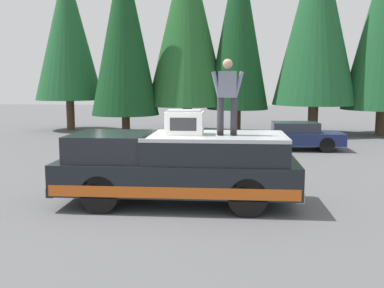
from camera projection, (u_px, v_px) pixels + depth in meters
ground_plane at (151, 206)px, 10.38m from camera, size 90.00×90.00×0.00m
pickup_truck at (178, 167)px, 10.42m from camera, size 2.01×5.54×1.65m
compressor_unit at (185, 122)px, 10.19m from camera, size 0.65×0.84×0.56m
person_on_truck_bed at (227, 95)px, 9.99m from camera, size 0.29×0.72×1.69m
parked_car_navy at (293, 136)px, 18.90m from camera, size 1.64×4.10×1.16m
conifer_left at (317, 16)px, 23.71m from camera, size 4.47×4.47×10.96m
conifer_center_left at (238, 25)px, 24.57m from camera, size 3.41×3.41×10.56m
conifer_center_right at (187, 22)px, 25.04m from camera, size 4.52×4.52×10.88m
conifer_right at (124, 31)px, 24.22m from camera, size 3.69×3.69×10.12m
conifer_far_right at (68, 32)px, 26.08m from camera, size 3.91×3.91×9.66m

